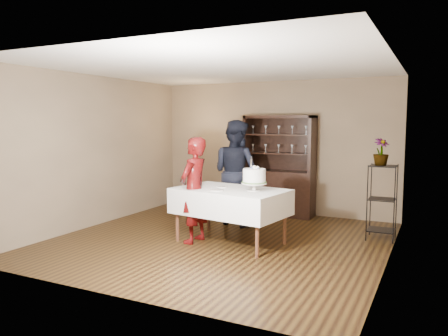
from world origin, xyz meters
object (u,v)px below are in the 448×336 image
at_px(cake_table, 230,202).
at_px(man, 236,172).
at_px(potted_plant, 381,152).
at_px(woman, 194,190).
at_px(china_hutch, 279,182).
at_px(plant_etagere, 382,199).
at_px(cake, 254,177).

distance_m(cake_table, man, 1.31).
xyz_separation_m(man, potted_plant, (2.49, 0.04, 0.45)).
bearing_deg(woman, china_hutch, 170.38).
bearing_deg(plant_etagere, cake, -143.26).
distance_m(cake_table, cake, 0.57).
bearing_deg(cake, china_hutch, 99.85).
relative_size(woman, potted_plant, 3.84).
bearing_deg(cake, cake_table, 178.19).
height_order(china_hutch, potted_plant, china_hutch).
relative_size(plant_etagere, cake_table, 0.66).
bearing_deg(woman, plant_etagere, 121.38).
distance_m(cake, potted_plant, 2.08).
bearing_deg(woman, cake_table, 114.74).
distance_m(plant_etagere, potted_plant, 0.75).
bearing_deg(china_hutch, woman, -101.72).
bearing_deg(potted_plant, woman, -150.59).
xyz_separation_m(plant_etagere, cake, (-1.68, -1.25, 0.40)).
bearing_deg(man, cake_table, 126.55).
bearing_deg(woman, cake, 104.61).
distance_m(plant_etagere, cake_table, 2.42).
relative_size(china_hutch, cake_table, 1.10).
height_order(woman, potted_plant, woman).
xyz_separation_m(plant_etagere, man, (-2.54, -0.06, 0.30)).
relative_size(china_hutch, man, 1.05).
bearing_deg(cake_table, cake, -1.81).
height_order(cake_table, woman, woman).
height_order(plant_etagere, cake, cake).
bearing_deg(man, cake, 141.09).
distance_m(china_hutch, woman, 2.57).
relative_size(woman, cake, 3.15).
distance_m(plant_etagere, cake, 2.13).
xyz_separation_m(plant_etagere, potted_plant, (-0.04, -0.02, 0.75)).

